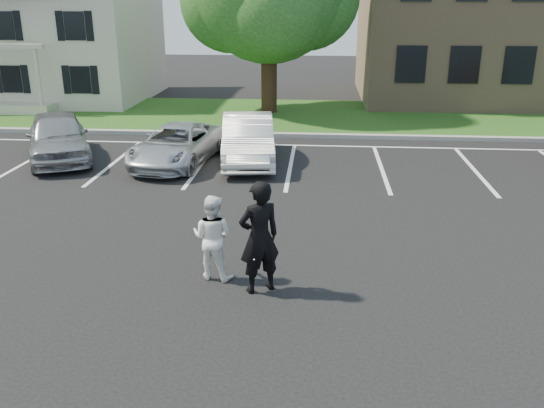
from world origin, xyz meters
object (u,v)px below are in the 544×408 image
Objects in this scene: house at (45,22)px; man_black_suit at (259,237)px; car_silver_minivan at (177,145)px; car_white_sedan at (248,139)px; man_white_shirt at (213,237)px; car_silver_west at (58,136)px.

house is 24.01m from man_black_suit.
car_white_sedan is at bearing 18.83° from car_silver_minivan.
man_white_shirt reaches higher than car_silver_minivan.
house reaches higher than car_white_sedan.
car_white_sedan is at bearing -23.68° from car_silver_west.
house is 2.36× the size of car_silver_minivan.
house is 2.31× the size of car_white_sedan.
house is 16.68m from car_white_sedan.
car_silver_west is at bearing -35.91° from man_white_shirt.
car_silver_minivan is 0.98× the size of car_white_sedan.
car_silver_west is 3.90m from car_silver_minivan.
man_white_shirt is at bearing -76.49° from car_silver_west.
man_black_suit is at bearing 167.79° from man_white_shirt.
car_silver_minivan is (3.89, -0.18, -0.16)m from car_silver_west.
house is 2.30× the size of car_silver_west.
car_silver_west is 1.03× the size of car_silver_minivan.
man_black_suit reaches higher than car_silver_minivan.
car_silver_west reaches higher than car_white_sedan.
car_silver_west is at bearing -174.35° from car_silver_minivan.
man_white_shirt is at bearing -56.49° from man_black_suit.
man_black_suit is 1.04m from man_white_shirt.
man_white_shirt is (-0.91, 0.46, -0.22)m from man_black_suit.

